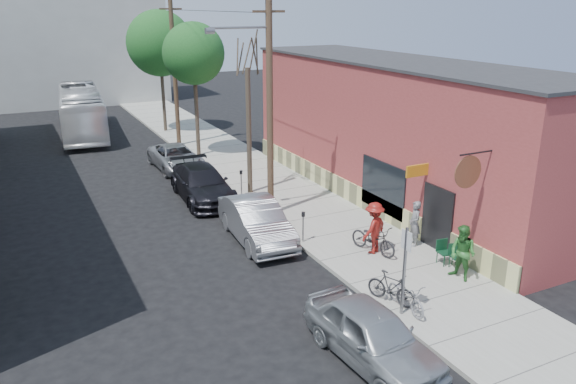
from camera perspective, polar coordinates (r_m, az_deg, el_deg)
name	(u,v)px	position (r m, az deg, el deg)	size (l,w,h in m)	color
ground	(271,276)	(19.86, -1.76, -8.50)	(120.00, 120.00, 0.00)	black
sidewalk	(256,176)	(30.80, -3.22, 1.62)	(4.50, 58.00, 0.15)	#A0A094
cafe_building	(397,131)	(27.28, 11.04, 6.09)	(6.60, 20.20, 6.61)	#943837
end_cap_building	(62,38)	(58.40, -22.00, 14.29)	(18.00, 8.00, 12.00)	#B9B8B3
sign_post	(405,263)	(16.89, 11.78, -7.08)	(0.07, 0.45, 2.80)	slate
parking_meter_near	(303,222)	(21.86, 1.55, -3.05)	(0.14, 0.14, 1.24)	slate
parking_meter_far	(241,178)	(27.35, -4.78, 1.38)	(0.14, 0.14, 1.24)	slate
utility_pole_near	(268,96)	(23.74, -2.01, 9.77)	(3.57, 0.28, 10.00)	#503A28
utility_pole_far	(174,65)	(37.33, -11.49, 12.53)	(1.80, 0.28, 10.00)	#503A28
tree_bare	(249,132)	(27.19, -4.00, 6.11)	(0.24, 0.24, 6.08)	#44392C
tree_leafy_mid	(194,54)	(34.36, -9.56, 13.68)	(3.65, 3.65, 7.95)	#44392C
tree_leafy_far	(160,43)	(41.90, -12.92, 14.50)	(4.63, 4.63, 8.57)	#44392C
patio_chair_a	(458,257)	(20.73, 16.87, -6.32)	(0.50, 0.50, 0.88)	#0F3620
patio_chair_b	(445,252)	(20.95, 15.67, -5.93)	(0.50, 0.50, 0.88)	#0F3620
patron_grey	(415,223)	(22.08, 12.75, -3.13)	(0.65, 0.43, 1.78)	slate
patron_green	(463,253)	(19.77, 17.32, -5.94)	(0.94, 0.73, 1.93)	#2B6B2A
cyclist	(374,228)	(21.11, 8.73, -3.62)	(1.28, 0.73, 1.97)	maroon
cyclist_bike	(373,239)	(21.29, 8.67, -4.73)	(0.72, 2.05, 1.08)	black
parked_bike_a	(391,288)	(17.96, 10.45, -9.55)	(0.48, 1.69, 1.02)	black
parked_bike_b	(406,295)	(17.70, 11.91, -10.25)	(0.62, 1.79, 0.94)	gray
car_0	(373,335)	(15.37, 8.58, -14.18)	(1.82, 4.52, 1.54)	#A5AAAD
car_1	(256,221)	(22.37, -3.23, -2.98)	(1.75, 5.02, 1.65)	#939599
car_2	(202,184)	(27.38, -8.71, 0.84)	(2.24, 5.52, 1.60)	black
car_3	(176,158)	(32.79, -11.30, 3.45)	(2.28, 4.95, 1.38)	#9A9CA1
bus	(82,112)	(43.47, -20.23, 7.67)	(2.80, 11.98, 3.34)	white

